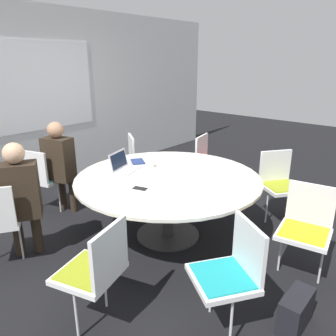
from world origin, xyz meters
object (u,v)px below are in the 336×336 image
Objects in this scene: person_0 at (60,161)px; spiral_notebook at (138,162)px; chair_5 at (280,180)px; cell_phone at (140,188)px; chair_0 at (42,175)px; chair_6 at (209,159)px; chair_2 at (96,267)px; coffee_cup at (151,164)px; laptop at (123,166)px; person_1 at (20,193)px; handbag at (296,311)px; chair_7 at (140,158)px; chair_3 at (231,269)px; chair_4 at (306,224)px.

person_0 is 4.72× the size of spiral_notebook.
cell_phone is (-1.66, 0.75, 0.20)m from chair_5.
chair_0 is 2.34m from chair_6.
chair_2 is at bearing -37.60° from chair_0.
chair_5 is at bearing -24.38° from cell_phone.
chair_2 is at bearing 4.71° from chair_6.
coffee_cup is at bearing -98.80° from spiral_notebook.
chair_0 is 1.00× the size of chair_2.
cell_phone is (-0.55, -0.37, -0.05)m from coffee_cup.
chair_2 is at bearing -43.36° from person_0.
chair_0 reaches higher than coffee_cup.
laptop is 0.33m from coffee_cup.
chair_2 is 0.71× the size of person_0.
person_1 is at bearing 135.03° from cell_phone.
person_1 reaches higher than chair_2.
coffee_cup is at bearing -50.67° from laptop.
person_1 reaches higher than laptop.
spiral_notebook is at bearing 76.37° from handbag.
chair_2 is 0.71× the size of person_1.
person_0 is (0.91, 1.91, 0.19)m from chair_2.
chair_2 reaches higher than handbag.
person_1 reaches higher than chair_7.
chair_2 and chair_3 have the same top height.
spiral_notebook is (0.88, 1.86, 0.21)m from chair_3.
chair_7 is at bearing 52.51° from coffee_cup.
spiral_notebook is (0.74, -1.01, 0.21)m from chair_0.
chair_3 is at bearing -67.51° from chair_2.
chair_4 is 2.10m from chair_6.
person_1 is (-1.55, 2.21, 0.19)m from chair_4.
cell_phone is (-1.83, -0.40, 0.20)m from chair_6.
coffee_cup reaches higher than spiral_notebook.
chair_0 is at bearing -17.92° from chair_5.
chair_7 is 2.21× the size of laptop.
chair_4 reaches higher than spiral_notebook.
chair_7 is (-0.45, 1.99, 0.00)m from chair_5.
chair_6 is (2.12, 1.62, 0.00)m from chair_3.
chair_5 is 2.21× the size of laptop.
chair_3 is 2.07m from spiral_notebook.
chair_5 is 1.77m from spiral_notebook.
chair_7 is (-0.62, 0.83, 0.00)m from chair_6.
chair_2 is at bearing 51.67° from chair_4.
chair_3 is 1.82m from coffee_cup.
chair_2 is 1.00× the size of chair_6.
person_1 is 1.16m from cell_phone.
person_0 reaches higher than laptop.
handbag is (-1.61, -0.85, -0.38)m from chair_5.
chair_6 is 1.04m from chair_7.
chair_5 is 2.94m from person_1.
chair_4 is 2.01m from laptop.
coffee_cup is (0.84, 1.59, 0.25)m from chair_3.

